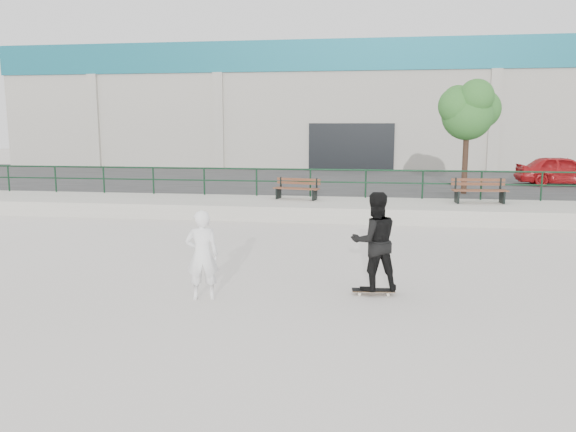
% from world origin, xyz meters
% --- Properties ---
extents(ground, '(120.00, 120.00, 0.00)m').
position_xyz_m(ground, '(0.00, 0.00, 0.00)').
color(ground, '#BDB6AD').
rests_on(ground, ground).
extents(ledge, '(30.00, 3.00, 0.50)m').
position_xyz_m(ledge, '(0.00, 9.50, 0.25)').
color(ledge, '#B6B4A6').
rests_on(ledge, ground).
extents(parking_strip, '(60.00, 14.00, 0.50)m').
position_xyz_m(parking_strip, '(0.00, 18.00, 0.25)').
color(parking_strip, '#313131').
rests_on(parking_strip, ground).
extents(railing, '(28.00, 0.06, 1.03)m').
position_xyz_m(railing, '(-0.00, 10.80, 1.24)').
color(railing, '#12321D').
rests_on(railing, ledge).
extents(commercial_building, '(44.20, 16.33, 8.00)m').
position_xyz_m(commercial_building, '(-0.00, 31.99, 4.58)').
color(commercial_building, beige).
rests_on(commercial_building, ground).
extents(bench_left, '(1.68, 0.79, 0.75)m').
position_xyz_m(bench_left, '(-1.40, 10.05, 0.87)').
color(bench_left, '#542C1D').
rests_on(bench_left, ledge).
extents(bench_right, '(1.83, 0.68, 0.83)m').
position_xyz_m(bench_right, '(4.79, 10.00, 0.91)').
color(bench_right, '#542C1D').
rests_on(bench_right, ledge).
extents(tree, '(2.40, 2.13, 4.26)m').
position_xyz_m(tree, '(4.74, 12.64, 3.69)').
color(tree, '#3F2E1F').
rests_on(tree, parking_strip).
extents(red_car, '(3.78, 1.54, 1.28)m').
position_xyz_m(red_car, '(9.41, 16.39, 1.14)').
color(red_car, '#B31619').
rests_on(red_car, parking_strip).
extents(skateboard, '(0.80, 0.28, 0.09)m').
position_xyz_m(skateboard, '(1.26, 0.65, 0.07)').
color(skateboard, black).
rests_on(skateboard, ground).
extents(standing_skater, '(1.04, 0.91, 1.81)m').
position_xyz_m(standing_skater, '(1.26, 0.65, 1.00)').
color(standing_skater, black).
rests_on(standing_skater, skateboard).
extents(seated_skater, '(0.68, 0.54, 1.62)m').
position_xyz_m(seated_skater, '(-1.77, -0.07, 0.81)').
color(seated_skater, white).
rests_on(seated_skater, ground).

